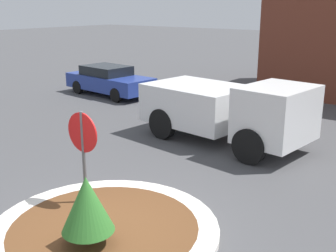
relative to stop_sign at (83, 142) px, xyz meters
name	(u,v)px	position (x,y,z in m)	size (l,w,h in m)	color
ground_plane	(105,232)	(1.01, -0.48, -1.40)	(120.00, 120.00, 0.00)	#474749
traffic_island	(104,229)	(1.01, -0.48, -1.34)	(4.18, 4.18, 0.13)	silver
stop_sign	(83,142)	(0.00, 0.00, 0.00)	(0.80, 0.07, 2.02)	#4C4C51
island_shrub	(87,204)	(1.24, -1.05, -0.53)	(0.88, 0.88, 1.22)	brown
utility_truck	(226,109)	(0.09, 5.42, -0.36)	(5.24, 2.72, 1.92)	silver
parked_sedan_blue	(109,80)	(-7.63, 8.26, -0.72)	(4.45, 2.09, 1.32)	navy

